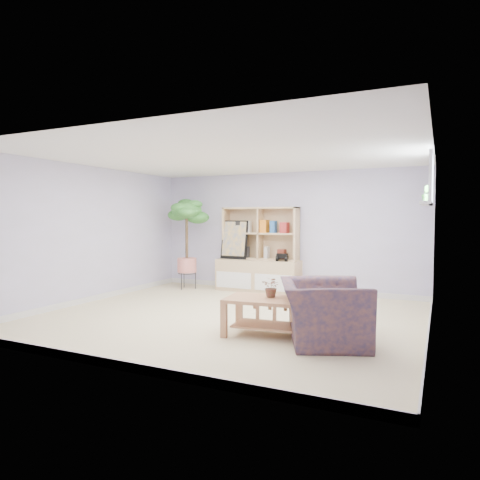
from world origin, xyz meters
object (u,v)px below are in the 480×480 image
at_px(coffee_table, 272,317).
at_px(floor_tree, 187,244).
at_px(armchair, 323,308).
at_px(storage_unit, 258,249).

distance_m(coffee_table, floor_tree, 3.93).
bearing_deg(coffee_table, floor_tree, 132.24).
distance_m(coffee_table, armchair, 0.68).
xyz_separation_m(coffee_table, floor_tree, (-2.89, 2.57, 0.71)).
bearing_deg(floor_tree, storage_unit, 14.33).
bearing_deg(armchair, storage_unit, 12.96).
relative_size(storage_unit, armchair, 1.51).
bearing_deg(floor_tree, armchair, -36.07).
distance_m(storage_unit, floor_tree, 1.51).
xyz_separation_m(coffee_table, armchair, (0.65, -0.01, 0.18)).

